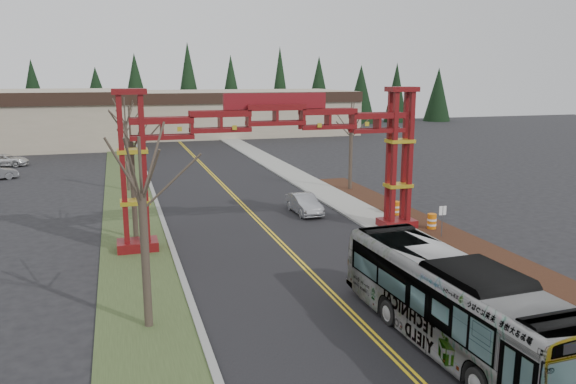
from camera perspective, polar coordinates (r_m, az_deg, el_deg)
name	(u,v)px	position (r m, az deg, el deg)	size (l,w,h in m)	color
road	(249,212)	(40.19, -3.95, -2.02)	(12.00, 110.00, 0.02)	black
lane_line_left	(248,212)	(40.16, -4.12, -2.01)	(0.12, 100.00, 0.01)	yellow
lane_line_right	(251,211)	(40.21, -3.78, -1.99)	(0.12, 100.00, 0.01)	yellow
curb_right	(330,205)	(41.94, 4.26, -1.34)	(0.30, 110.00, 0.15)	gray
sidewalk_right	(348,204)	(42.48, 6.08, -1.21)	(2.60, 110.00, 0.14)	gray
landscape_strip	(508,263)	(31.32, 21.47, -6.77)	(2.60, 50.00, 0.12)	black
grass_median	(134,220)	(39.22, -15.42, -2.73)	(4.00, 110.00, 0.08)	#374824
curb_left	(162,217)	(39.29, -12.72, -2.51)	(0.30, 110.00, 0.15)	gray
gateway_arch	(276,139)	(32.44, -1.26, 5.41)	(18.20, 1.60, 8.90)	#5A0B0F
retail_building_east	(232,112)	(95.05, -5.69, 8.09)	(38.00, 20.30, 7.00)	tan
conifer_treeline	(166,92)	(105.46, -12.33, 9.86)	(116.10, 5.60, 13.00)	black
transit_bus	(453,303)	(21.13, 16.44, -10.80)	(2.78, 11.86, 3.30)	#A5A9AC
silver_sedan	(304,204)	(39.50, 1.66, -1.22)	(1.48, 4.23, 1.39)	#A5A8AD
parked_car_far_b	(5,160)	(67.22, -26.82, 2.90)	(2.18, 4.72, 1.31)	white
bare_tree_median_near	(142,194)	(21.39, -14.63, -0.25)	(3.20, 3.20, 7.42)	#382D26
bare_tree_median_mid	(131,142)	(33.63, -15.69, 4.90)	(3.07, 3.07, 7.88)	#382D26
bare_tree_median_far	(125,122)	(48.38, -16.21, 6.87)	(2.97, 2.97, 7.83)	#382D26
bare_tree_right_far	(351,128)	(47.30, 6.45, 6.52)	(3.08, 3.08, 7.36)	#382D26
street_sign	(442,215)	(34.56, 15.42, -2.29)	(0.45, 0.05, 1.99)	#3F3F44
barrel_south	(432,222)	(36.44, 14.40, -2.98)	(0.58, 0.58, 1.07)	orange
barrel_mid	(396,209)	(39.48, 10.91, -1.69)	(0.57, 0.57, 1.05)	orange
barrel_north	(388,206)	(40.21, 10.14, -1.41)	(0.57, 0.57, 1.06)	orange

